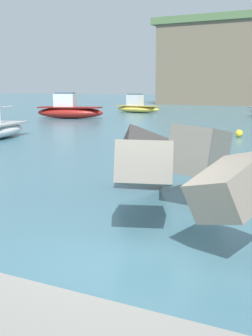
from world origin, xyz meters
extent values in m
plane|color=#42707F|center=(0.00, 0.00, 0.00)|extent=(400.00, 400.00, 0.00)
cube|color=#3D3A38|center=(-1.93, 4.87, 0.89)|extent=(1.99, 1.81, 1.77)
cube|color=slate|center=(-0.01, 3.75, 1.29)|extent=(1.26, 1.45, 1.34)
cube|color=slate|center=(-0.26, 1.39, 1.33)|extent=(1.46, 1.65, 1.05)
cube|color=gray|center=(1.53, 0.84, 1.18)|extent=(1.45, 1.59, 1.24)
ellipsoid|color=#EAC64C|center=(-19.86, 40.63, 0.41)|extent=(5.92, 2.73, 0.82)
cube|color=#AF9539|center=(-19.86, 40.63, 0.78)|extent=(5.45, 2.51, 0.10)
cube|color=silver|center=(-20.28, 40.69, 1.44)|extent=(1.86, 1.38, 1.25)
cube|color=#334C5B|center=(-20.28, 40.69, 2.13)|extent=(1.68, 1.24, 0.12)
ellipsoid|color=maroon|center=(-20.88, 28.40, 0.54)|extent=(6.63, 3.94, 1.07)
cube|color=maroon|center=(-20.88, 28.40, 1.03)|extent=(6.10, 3.63, 0.10)
cube|color=silver|center=(-21.33, 28.25, 1.68)|extent=(2.18, 1.77, 1.21)
cube|color=#334C5B|center=(-21.33, 28.25, 2.34)|extent=(1.96, 1.59, 0.12)
sphere|color=yellow|center=(-2.86, 19.39, 0.22)|extent=(0.44, 0.44, 0.44)
camera|label=1|loc=(3.26, -6.07, 2.73)|focal=47.48mm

